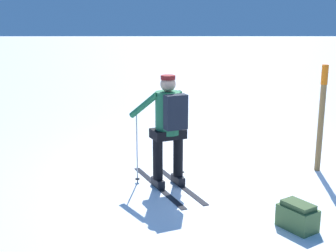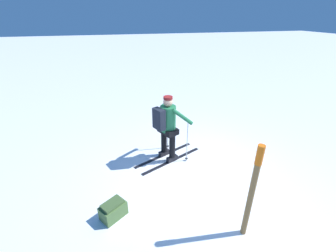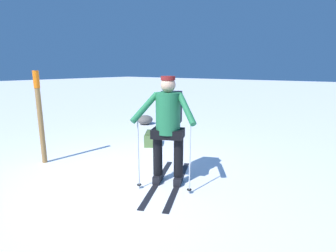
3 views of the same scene
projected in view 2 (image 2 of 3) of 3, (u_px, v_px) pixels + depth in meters
ground_plane at (194, 172)px, 5.40m from camera, size 80.00×80.00×0.00m
skier at (167, 124)px, 5.47m from camera, size 1.86×1.17×1.70m
dropped_backpack at (113, 210)px, 4.15m from camera, size 0.55×0.50×0.34m
trail_marker at (253, 187)px, 3.45m from camera, size 0.11×0.11×1.78m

